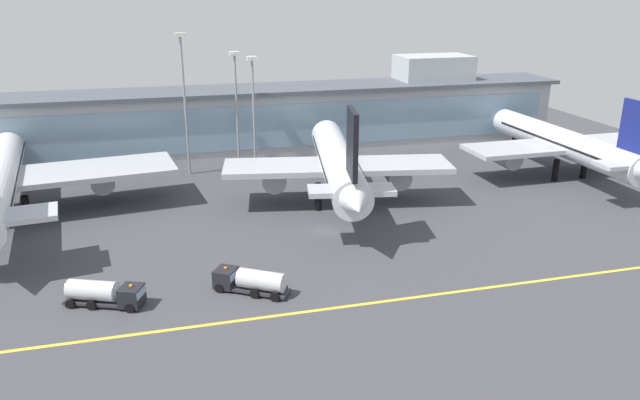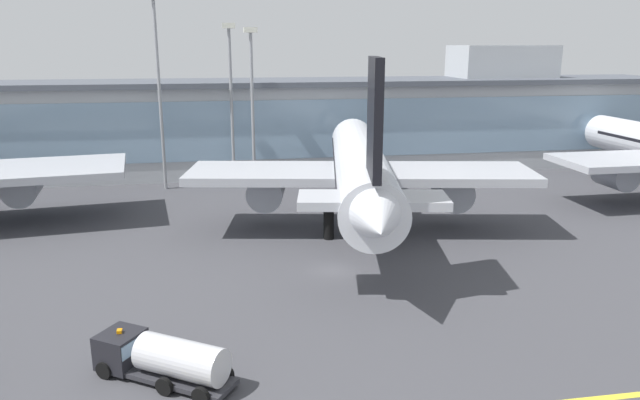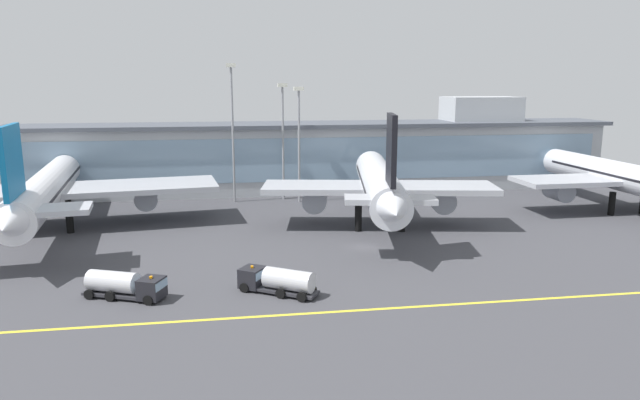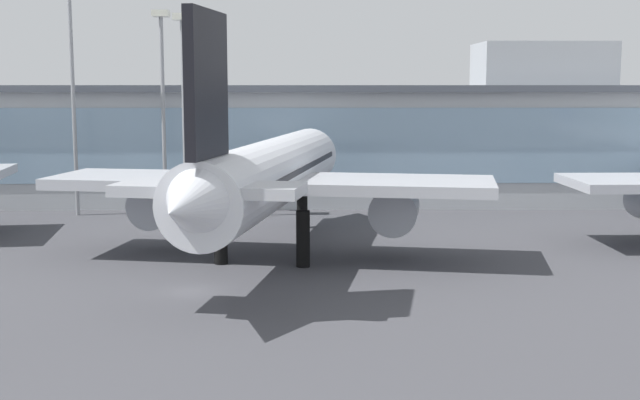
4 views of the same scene
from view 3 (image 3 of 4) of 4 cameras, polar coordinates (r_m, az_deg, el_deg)
name	(u,v)px [view 3 (image 3 of 4)]	position (r m, az deg, el deg)	size (l,w,h in m)	color
ground_plane	(365,248)	(81.27, 4.48, -4.74)	(180.00, 180.00, 0.00)	#424247
taxiway_centreline_stripe	(414,307)	(61.27, 9.34, -10.43)	(144.00, 0.50, 0.01)	yellow
terminal_building	(324,155)	(122.80, 0.42, 4.54)	(127.38, 14.00, 19.66)	#ADB2B7
airliner_near_left	(48,188)	(99.46, -25.41, 1.05)	(53.25, 59.77, 17.95)	black
airliner_near_right	(379,184)	(91.64, 5.90, 1.56)	(37.94, 48.43, 18.93)	black
airliner_far_right	(619,177)	(115.84, 27.55, 2.07)	(37.52, 48.85, 17.14)	black
fuel_tanker_truck	(127,285)	(65.62, -18.64, -7.99)	(9.28, 5.80, 2.90)	black
baggage_tug_near	(276,280)	(63.95, -4.44, -7.91)	(8.91, 6.95, 2.90)	black
apron_light_mast_west	(232,114)	(110.83, -8.71, 8.42)	(1.80, 1.80, 26.27)	gray
apron_light_mast_centre	(283,124)	(112.54, -3.71, 7.55)	(1.80, 1.80, 22.63)	gray
apron_light_mast_east	(299,127)	(109.81, -2.10, 7.29)	(1.80, 1.80, 22.01)	gray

